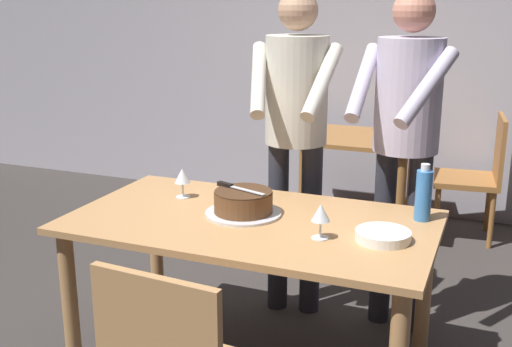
# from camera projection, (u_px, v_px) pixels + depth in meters

# --- Properties ---
(back_wall) EXTENTS (10.00, 0.12, 2.70)m
(back_wall) POSITION_uv_depth(u_px,v_px,m) (378.00, 42.00, 4.89)
(back_wall) COLOR #ADA8B2
(back_wall) RESTS_ON ground_plane
(main_dining_table) EXTENTS (1.58, 0.88, 0.75)m
(main_dining_table) POSITION_uv_depth(u_px,v_px,m) (251.00, 242.00, 2.74)
(main_dining_table) COLOR tan
(main_dining_table) RESTS_ON ground_plane
(cake_on_platter) EXTENTS (0.34, 0.34, 0.11)m
(cake_on_platter) POSITION_uv_depth(u_px,v_px,m) (243.00, 203.00, 2.75)
(cake_on_platter) COLOR silver
(cake_on_platter) RESTS_ON main_dining_table
(cake_knife) EXTENTS (0.26, 0.11, 0.02)m
(cake_knife) POSITION_uv_depth(u_px,v_px,m) (231.00, 186.00, 2.78)
(cake_knife) COLOR silver
(cake_knife) RESTS_ON cake_on_platter
(plate_stack) EXTENTS (0.22, 0.22, 0.04)m
(plate_stack) POSITION_uv_depth(u_px,v_px,m) (383.00, 236.00, 2.46)
(plate_stack) COLOR white
(plate_stack) RESTS_ON main_dining_table
(wine_glass_near) EXTENTS (0.08, 0.08, 0.14)m
(wine_glass_near) POSITION_uv_depth(u_px,v_px,m) (321.00, 214.00, 2.46)
(wine_glass_near) COLOR silver
(wine_glass_near) RESTS_ON main_dining_table
(wine_glass_far) EXTENTS (0.08, 0.08, 0.14)m
(wine_glass_far) POSITION_uv_depth(u_px,v_px,m) (182.00, 177.00, 2.98)
(wine_glass_far) COLOR silver
(wine_glass_far) RESTS_ON main_dining_table
(water_bottle) EXTENTS (0.07, 0.07, 0.25)m
(water_bottle) POSITION_uv_depth(u_px,v_px,m) (423.00, 195.00, 2.66)
(water_bottle) COLOR #387AC6
(water_bottle) RESTS_ON main_dining_table
(person_cutting_cake) EXTENTS (0.46, 0.57, 1.72)m
(person_cutting_cake) POSITION_uv_depth(u_px,v_px,m) (296.00, 119.00, 3.21)
(person_cutting_cake) COLOR #2D2D38
(person_cutting_cake) RESTS_ON ground_plane
(person_standing_beside) EXTENTS (0.47, 0.58, 1.72)m
(person_standing_beside) POSITION_uv_depth(u_px,v_px,m) (406.00, 126.00, 3.04)
(person_standing_beside) COLOR #2D2D38
(person_standing_beside) RESTS_ON ground_plane
(background_table) EXTENTS (1.00, 0.70, 0.74)m
(background_table) POSITION_uv_depth(u_px,v_px,m) (348.00, 157.00, 4.49)
(background_table) COLOR #9E6633
(background_table) RESTS_ON ground_plane
(background_chair_0) EXTENTS (0.48, 0.48, 0.90)m
(background_chair_0) POSITION_uv_depth(u_px,v_px,m) (478.00, 172.00, 4.41)
(background_chair_0) COLOR #9E6633
(background_chair_0) RESTS_ON ground_plane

